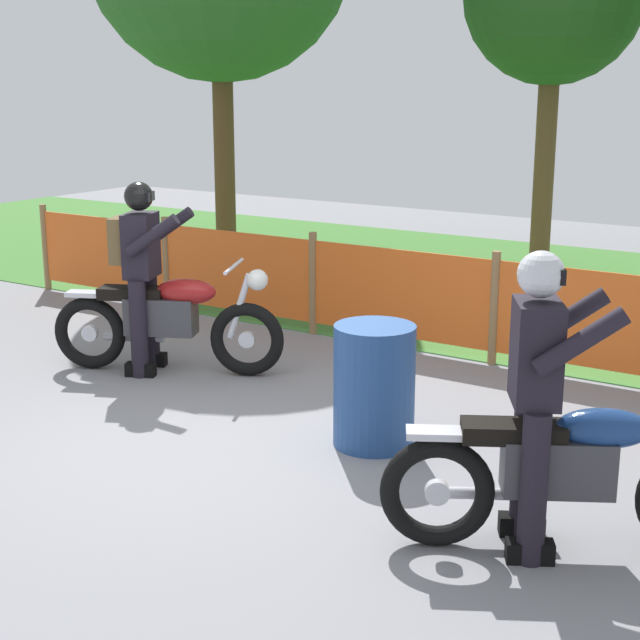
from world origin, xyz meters
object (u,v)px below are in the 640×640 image
object	(u,v)px
motorcycle_trailing	(168,319)
rider_trailing	(141,267)
oil_drum	(374,386)
motorcycle_lead	(569,471)
rider_lead	(537,392)

from	to	relation	value
motorcycle_trailing	rider_trailing	size ratio (longest dim) A/B	1.16
rider_trailing	oil_drum	xyz separation A→B (m)	(2.59, -0.42, -0.51)
motorcycle_lead	oil_drum	size ratio (longest dim) A/B	2.09
motorcycle_lead	rider_lead	size ratio (longest dim) A/B	1.09
motorcycle_lead	rider_trailing	bearing A→B (deg)	135.08
motorcycle_trailing	oil_drum	distance (m)	2.44
oil_drum	rider_trailing	bearing A→B (deg)	170.69
rider_trailing	oil_drum	bearing A→B (deg)	-33.44
motorcycle_lead	rider_trailing	world-z (taller)	rider_trailing
rider_lead	rider_trailing	xyz separation A→B (m)	(-4.09, 1.31, 0.03)
oil_drum	rider_lead	bearing A→B (deg)	-30.54
rider_lead	oil_drum	distance (m)	1.81
rider_trailing	motorcycle_lead	bearing A→B (deg)	-40.01
motorcycle_lead	rider_lead	world-z (taller)	rider_lead
motorcycle_trailing	motorcycle_lead	bearing A→B (deg)	-42.01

